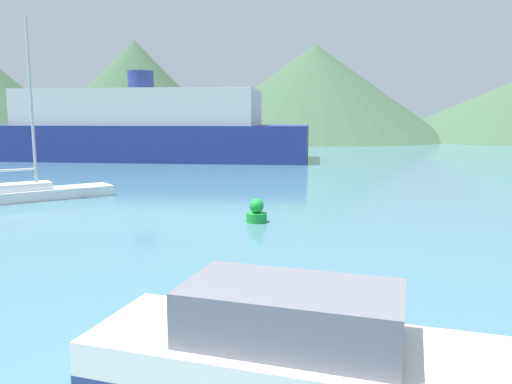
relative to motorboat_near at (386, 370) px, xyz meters
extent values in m
cube|color=white|center=(-0.71, 0.19, -0.09)|extent=(6.68, 3.48, 0.66)
cube|color=slate|center=(-1.17, 0.31, 0.60)|extent=(3.11, 2.20, 0.73)
cube|color=white|center=(-12.38, 14.87, -0.20)|extent=(6.81, 5.70, 0.45)
cube|color=white|center=(-12.38, 14.87, 0.19)|extent=(2.40, 2.17, 0.32)
cylinder|color=#BCBCC1|center=(-11.93, 15.21, 3.69)|extent=(0.12, 0.12, 7.32)
cube|color=navy|center=(-13.19, 37.03, 1.04)|extent=(29.07, 10.82, 2.93)
cube|color=silver|center=(-13.19, 37.03, 3.99)|extent=(20.45, 8.88, 2.97)
cylinder|color=navy|center=(-13.19, 37.03, 6.27)|extent=(2.18, 2.18, 1.60)
cylinder|color=green|center=(-2.11, 10.87, -0.26)|extent=(0.71, 0.71, 0.32)
sphere|color=green|center=(-2.11, 10.87, 0.14)|extent=(0.50, 0.50, 0.50)
cone|color=#38563D|center=(-23.76, 72.11, 7.29)|extent=(30.32, 30.32, 15.43)
cone|color=#38563D|center=(4.42, 77.94, 7.25)|extent=(43.30, 43.30, 15.36)
camera|label=1|loc=(-1.35, -5.90, 3.12)|focal=35.00mm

